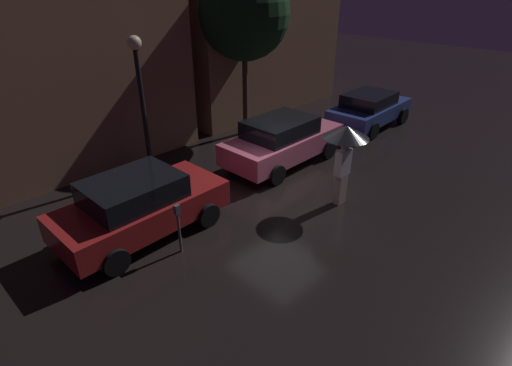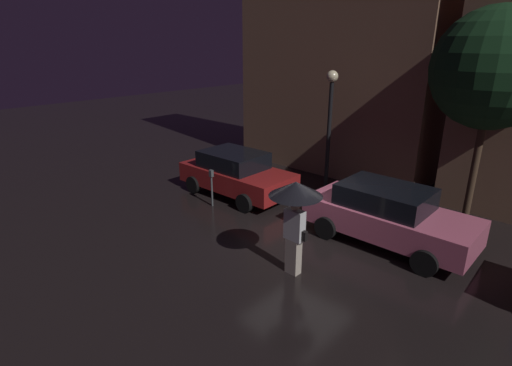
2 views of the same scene
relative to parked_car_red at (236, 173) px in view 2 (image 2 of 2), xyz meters
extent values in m
plane|color=black|center=(3.70, -1.28, -0.77)|extent=(60.00, 60.00, 0.00)
cube|color=#8C664C|center=(0.70, 5.22, 4.39)|extent=(7.94, 3.00, 10.32)
cube|color=maroon|center=(0.04, 0.00, -0.14)|extent=(4.05, 1.86, 0.66)
cube|color=black|center=(-0.12, 0.00, 0.46)|extent=(2.12, 1.62, 0.55)
cylinder|color=black|center=(1.29, 0.91, -0.47)|extent=(0.60, 0.22, 0.60)
cylinder|color=black|center=(1.29, -0.91, -0.47)|extent=(0.60, 0.22, 0.60)
cylinder|color=black|center=(-1.21, 0.91, -0.47)|extent=(0.60, 0.22, 0.60)
cylinder|color=black|center=(-1.21, -0.91, -0.47)|extent=(0.60, 0.22, 0.60)
cube|color=#DB6684|center=(5.45, 0.21, -0.12)|extent=(4.28, 1.80, 0.69)
cube|color=black|center=(5.28, 0.21, 0.50)|extent=(2.23, 1.58, 0.54)
cylinder|color=black|center=(6.78, 1.11, -0.46)|extent=(0.62, 0.22, 0.62)
cylinder|color=black|center=(6.78, -0.68, -0.46)|extent=(0.62, 0.22, 0.62)
cylinder|color=black|center=(4.13, 1.11, -0.46)|extent=(0.62, 0.22, 0.62)
cylinder|color=black|center=(4.13, -0.68, -0.46)|extent=(0.62, 0.22, 0.62)
cube|color=beige|center=(4.52, -2.63, -0.34)|extent=(0.33, 0.23, 0.86)
cube|color=white|center=(4.52, -2.63, 0.44)|extent=(0.47, 0.23, 0.72)
sphere|color=tan|center=(4.52, -2.63, 0.92)|extent=(0.23, 0.23, 0.23)
cylinder|color=black|center=(4.52, -2.63, 0.72)|extent=(0.02, 0.02, 0.83)
cone|color=black|center=(4.52, -2.63, 1.30)|extent=(1.18, 1.18, 0.32)
cube|color=black|center=(4.78, -2.63, 0.27)|extent=(0.16, 0.11, 0.22)
cylinder|color=#4C5154|center=(0.18, -1.27, -0.27)|extent=(0.06, 0.06, 1.00)
cube|color=#4C5154|center=(0.18, -1.27, 0.34)|extent=(0.12, 0.10, 0.22)
cylinder|color=black|center=(1.94, 2.64, 1.10)|extent=(0.14, 0.14, 3.75)
sphere|color=#F9EAB7|center=(1.94, 2.64, 3.17)|extent=(0.39, 0.39, 0.39)
cylinder|color=#473323|center=(6.56, 3.09, 0.73)|extent=(0.20, 0.20, 3.01)
sphere|color=#143319|center=(6.56, 3.09, 3.60)|extent=(3.20, 3.20, 3.20)
camera|label=1|loc=(-3.90, -7.59, 4.87)|focal=28.00mm
camera|label=2|loc=(9.32, -9.10, 4.30)|focal=28.00mm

